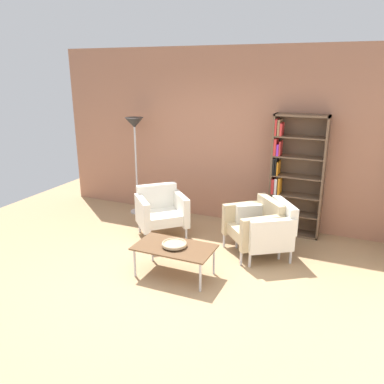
# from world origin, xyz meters

# --- Properties ---
(ground_plane) EXTENTS (8.32, 8.32, 0.00)m
(ground_plane) POSITION_xyz_m (0.00, 0.00, 0.00)
(ground_plane) COLOR tan
(brick_back_panel) EXTENTS (6.40, 0.12, 2.90)m
(brick_back_panel) POSITION_xyz_m (0.00, 2.46, 1.45)
(brick_back_panel) COLOR #A87056
(brick_back_panel) RESTS_ON ground_plane
(bookshelf_tall) EXTENTS (0.80, 0.30, 1.90)m
(bookshelf_tall) POSITION_xyz_m (1.11, 2.25, 0.93)
(bookshelf_tall) COLOR brown
(bookshelf_tall) RESTS_ON ground_plane
(coffee_table_low) EXTENTS (1.00, 0.56, 0.40)m
(coffee_table_low) POSITION_xyz_m (0.02, 0.25, 0.37)
(coffee_table_low) COLOR brown
(coffee_table_low) RESTS_ON ground_plane
(decorative_bowl) EXTENTS (0.32, 0.32, 0.05)m
(decorative_bowl) POSITION_xyz_m (0.02, 0.25, 0.43)
(decorative_bowl) COLOR tan
(decorative_bowl) RESTS_ON coffee_table_low
(armchair_corner_red) EXTENTS (0.94, 0.95, 0.78)m
(armchair_corner_red) POSITION_xyz_m (0.80, 1.31, 0.41)
(armchair_corner_red) COLOR #C6B289
(armchair_corner_red) RESTS_ON ground_plane
(armchair_spare_guest) EXTENTS (0.95, 0.95, 0.78)m
(armchair_spare_guest) POSITION_xyz_m (-0.74, 1.32, 0.41)
(armchair_spare_guest) COLOR white
(armchair_spare_guest) RESTS_ON ground_plane
(armchair_by_bookshelf) EXTENTS (0.93, 0.94, 0.78)m
(armchair_by_bookshelf) POSITION_xyz_m (0.98, 1.29, 0.41)
(armchair_by_bookshelf) COLOR white
(armchair_by_bookshelf) RESTS_ON ground_plane
(floor_lamp_torchiere) EXTENTS (0.32, 0.32, 1.74)m
(floor_lamp_torchiere) POSITION_xyz_m (-1.62, 2.08, 1.45)
(floor_lamp_torchiere) COLOR silver
(floor_lamp_torchiere) RESTS_ON ground_plane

